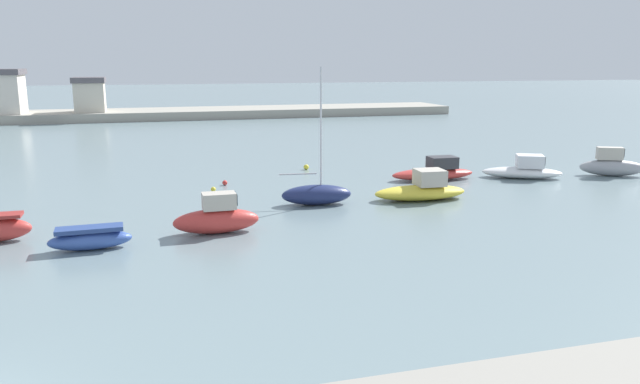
{
  "coord_description": "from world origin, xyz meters",
  "views": [
    {
      "loc": [
        4.98,
        -13.21,
        7.47
      ],
      "look_at": [
        13.77,
        17.35,
        0.72
      ],
      "focal_mm": 34.63,
      "sensor_mm": 36.0,
      "label": 1
    }
  ],
  "objects_px": {
    "moored_boat_2": "(90,239)",
    "moored_boat_7": "(524,170)",
    "mooring_buoy_1": "(225,183)",
    "moored_boat_8": "(612,166)",
    "moored_boat_4": "(317,194)",
    "mooring_buoy_0": "(306,167)",
    "moored_boat_6": "(435,172)",
    "mooring_buoy_2": "(213,189)",
    "moored_boat_3": "(217,218)",
    "moored_boat_5": "(422,190)"
  },
  "relations": [
    {
      "from": "moored_boat_6",
      "to": "mooring_buoy_2",
      "type": "xyz_separation_m",
      "value": [
        -14.12,
        0.14,
        -0.37
      ]
    },
    {
      "from": "moored_boat_6",
      "to": "mooring_buoy_1",
      "type": "bearing_deg",
      "value": 173.53
    },
    {
      "from": "moored_boat_2",
      "to": "moored_boat_3",
      "type": "height_order",
      "value": "moored_boat_3"
    },
    {
      "from": "mooring_buoy_1",
      "to": "mooring_buoy_2",
      "type": "bearing_deg",
      "value": -117.24
    },
    {
      "from": "moored_boat_2",
      "to": "moored_boat_3",
      "type": "bearing_deg",
      "value": 9.15
    },
    {
      "from": "moored_boat_2",
      "to": "mooring_buoy_0",
      "type": "xyz_separation_m",
      "value": [
        13.2,
        15.74,
        -0.26
      ]
    },
    {
      "from": "moored_boat_6",
      "to": "mooring_buoy_2",
      "type": "distance_m",
      "value": 14.13
    },
    {
      "from": "mooring_buoy_0",
      "to": "mooring_buoy_1",
      "type": "distance_m",
      "value": 7.42
    },
    {
      "from": "moored_boat_3",
      "to": "moored_boat_7",
      "type": "height_order",
      "value": "moored_boat_3"
    },
    {
      "from": "moored_boat_8",
      "to": "mooring_buoy_2",
      "type": "relative_size",
      "value": 14.26
    },
    {
      "from": "moored_boat_6",
      "to": "moored_boat_7",
      "type": "xyz_separation_m",
      "value": [
        5.85,
        -1.07,
        0.01
      ]
    },
    {
      "from": "moored_boat_2",
      "to": "mooring_buoy_2",
      "type": "height_order",
      "value": "moored_boat_2"
    },
    {
      "from": "moored_boat_6",
      "to": "moored_boat_2",
      "type": "bearing_deg",
      "value": -152.35
    },
    {
      "from": "moored_boat_2",
      "to": "moored_boat_6",
      "type": "bearing_deg",
      "value": 23.78
    },
    {
      "from": "moored_boat_3",
      "to": "moored_boat_5",
      "type": "xyz_separation_m",
      "value": [
        11.65,
        3.67,
        -0.13
      ]
    },
    {
      "from": "moored_boat_8",
      "to": "mooring_buoy_1",
      "type": "xyz_separation_m",
      "value": [
        -25.16,
        3.89,
        -0.53
      ]
    },
    {
      "from": "mooring_buoy_2",
      "to": "mooring_buoy_0",
      "type": "bearing_deg",
      "value": 38.95
    },
    {
      "from": "moored_boat_2",
      "to": "moored_boat_8",
      "type": "height_order",
      "value": "moored_boat_8"
    },
    {
      "from": "moored_boat_3",
      "to": "moored_boat_7",
      "type": "xyz_separation_m",
      "value": [
        20.8,
        7.71,
        -0.16
      ]
    },
    {
      "from": "moored_boat_5",
      "to": "mooring_buoy_0",
      "type": "height_order",
      "value": "moored_boat_5"
    },
    {
      "from": "moored_boat_6",
      "to": "moored_boat_7",
      "type": "distance_m",
      "value": 5.95
    },
    {
      "from": "moored_boat_2",
      "to": "mooring_buoy_1",
      "type": "height_order",
      "value": "moored_boat_2"
    },
    {
      "from": "moored_boat_8",
      "to": "mooring_buoy_2",
      "type": "bearing_deg",
      "value": -158.02
    },
    {
      "from": "moored_boat_2",
      "to": "mooring_buoy_2",
      "type": "xyz_separation_m",
      "value": [
        6.06,
        9.97,
        -0.3
      ]
    },
    {
      "from": "moored_boat_4",
      "to": "mooring_buoy_2",
      "type": "height_order",
      "value": "moored_boat_4"
    },
    {
      "from": "moored_boat_6",
      "to": "mooring_buoy_1",
      "type": "relative_size",
      "value": 17.82
    },
    {
      "from": "moored_boat_3",
      "to": "mooring_buoy_1",
      "type": "relative_size",
      "value": 12.13
    },
    {
      "from": "moored_boat_3",
      "to": "moored_boat_5",
      "type": "bearing_deg",
      "value": 17.35
    },
    {
      "from": "mooring_buoy_2",
      "to": "moored_boat_5",
      "type": "bearing_deg",
      "value": -25.9
    },
    {
      "from": "mooring_buoy_0",
      "to": "moored_boat_4",
      "type": "bearing_deg",
      "value": -101.88
    },
    {
      "from": "moored_boat_2",
      "to": "moored_boat_7",
      "type": "relative_size",
      "value": 0.61
    },
    {
      "from": "moored_boat_4",
      "to": "moored_boat_6",
      "type": "height_order",
      "value": "moored_boat_4"
    },
    {
      "from": "moored_boat_4",
      "to": "moored_boat_5",
      "type": "xyz_separation_m",
      "value": [
        5.91,
        -0.44,
        -0.02
      ]
    },
    {
      "from": "mooring_buoy_0",
      "to": "mooring_buoy_2",
      "type": "distance_m",
      "value": 9.18
    },
    {
      "from": "moored_boat_7",
      "to": "mooring_buoy_1",
      "type": "xyz_separation_m",
      "value": [
        -19.07,
        2.97,
        -0.37
      ]
    },
    {
      "from": "moored_boat_5",
      "to": "moored_boat_6",
      "type": "xyz_separation_m",
      "value": [
        3.3,
        5.11,
        -0.04
      ]
    },
    {
      "from": "moored_boat_2",
      "to": "moored_boat_7",
      "type": "bearing_deg",
      "value": 16.41
    },
    {
      "from": "moored_boat_7",
      "to": "mooring_buoy_1",
      "type": "height_order",
      "value": "moored_boat_7"
    },
    {
      "from": "moored_boat_4",
      "to": "mooring_buoy_1",
      "type": "xyz_separation_m",
      "value": [
        -4.01,
        6.57,
        -0.42
      ]
    },
    {
      "from": "mooring_buoy_1",
      "to": "moored_boat_7",
      "type": "bearing_deg",
      "value": -8.84
    },
    {
      "from": "mooring_buoy_0",
      "to": "mooring_buoy_1",
      "type": "relative_size",
      "value": 1.18
    },
    {
      "from": "moored_boat_3",
      "to": "moored_boat_6",
      "type": "xyz_separation_m",
      "value": [
        14.95,
        8.78,
        -0.17
      ]
    },
    {
      "from": "moored_boat_5",
      "to": "mooring_buoy_0",
      "type": "relative_size",
      "value": 14.35
    },
    {
      "from": "mooring_buoy_2",
      "to": "moored_boat_3",
      "type": "bearing_deg",
      "value": -95.31
    },
    {
      "from": "moored_boat_2",
      "to": "moored_boat_3",
      "type": "relative_size",
      "value": 0.87
    },
    {
      "from": "moored_boat_6",
      "to": "moored_boat_7",
      "type": "bearing_deg",
      "value": -8.7
    },
    {
      "from": "moored_boat_2",
      "to": "mooring_buoy_2",
      "type": "relative_size",
      "value": 11.15
    },
    {
      "from": "moored_boat_3",
      "to": "moored_boat_7",
      "type": "relative_size",
      "value": 0.71
    },
    {
      "from": "moored_boat_2",
      "to": "mooring_buoy_0",
      "type": "height_order",
      "value": "moored_boat_2"
    },
    {
      "from": "moored_boat_4",
      "to": "moored_boat_3",
      "type": "bearing_deg",
      "value": -138.22
    }
  ]
}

